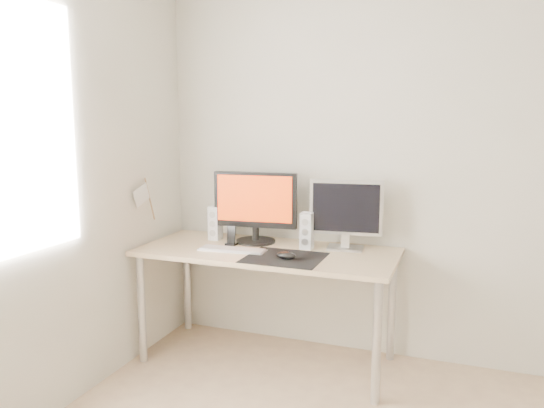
# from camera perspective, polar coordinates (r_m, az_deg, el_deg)

# --- Properties ---
(wall_back) EXTENTS (3.50, 0.00, 3.50)m
(wall_back) POSITION_cam_1_polar(r_m,az_deg,el_deg) (3.39, 16.67, 3.92)
(wall_back) COLOR white
(wall_back) RESTS_ON ground
(mousepad) EXTENTS (0.45, 0.40, 0.00)m
(mousepad) POSITION_cam_1_polar(r_m,az_deg,el_deg) (3.12, 1.35, -5.79)
(mousepad) COLOR black
(mousepad) RESTS_ON desk
(mouse) EXTENTS (0.12, 0.07, 0.04)m
(mouse) POSITION_cam_1_polar(r_m,az_deg,el_deg) (3.08, 1.52, -5.54)
(mouse) COLOR black
(mouse) RESTS_ON mousepad
(desk) EXTENTS (1.60, 0.70, 0.73)m
(desk) POSITION_cam_1_polar(r_m,az_deg,el_deg) (3.33, -0.52, -6.24)
(desk) COLOR #D1B587
(desk) RESTS_ON ground
(main_monitor) EXTENTS (0.55, 0.28, 0.47)m
(main_monitor) POSITION_cam_1_polar(r_m,az_deg,el_deg) (3.45, -1.82, -0.06)
(main_monitor) COLOR black
(main_monitor) RESTS_ON desk
(second_monitor) EXTENTS (0.45, 0.18, 0.43)m
(second_monitor) POSITION_cam_1_polar(r_m,az_deg,el_deg) (3.31, 7.97, -0.78)
(second_monitor) COLOR silver
(second_monitor) RESTS_ON desk
(speaker_left) EXTENTS (0.07, 0.09, 0.23)m
(speaker_left) POSITION_cam_1_polar(r_m,az_deg,el_deg) (3.59, -6.13, -2.03)
(speaker_left) COLOR white
(speaker_left) RESTS_ON desk
(speaker_right) EXTENTS (0.07, 0.09, 0.23)m
(speaker_right) POSITION_cam_1_polar(r_m,az_deg,el_deg) (3.32, 3.77, -2.89)
(speaker_right) COLOR white
(speaker_right) RESTS_ON desk
(keyboard) EXTENTS (0.43, 0.14, 0.02)m
(keyboard) POSITION_cam_1_polar(r_m,az_deg,el_deg) (3.29, -4.29, -4.91)
(keyboard) COLOR silver
(keyboard) RESTS_ON desk
(phone_dock) EXTENTS (0.07, 0.06, 0.12)m
(phone_dock) POSITION_cam_1_polar(r_m,az_deg,el_deg) (3.43, -4.39, -3.81)
(phone_dock) COLOR black
(phone_dock) RESTS_ON desk
(pennant) EXTENTS (0.01, 0.23, 0.29)m
(pennant) POSITION_cam_1_polar(r_m,az_deg,el_deg) (3.49, -13.58, 0.84)
(pennant) COLOR #A57F54
(pennant) RESTS_ON wall_left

